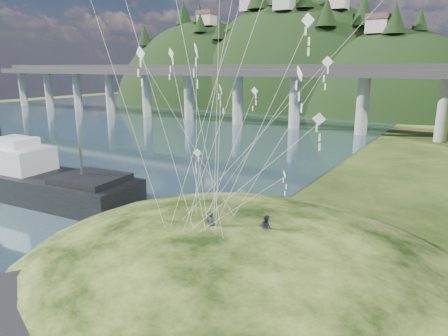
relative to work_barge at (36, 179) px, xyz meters
The scene contains 8 objects.
ground 22.52m from the work_barge, 17.28° to the right, with size 320.00×320.00×0.00m, color black.
grass_hill 29.99m from the work_barge, ahead, with size 36.00×32.00×13.00m.
bridge 64.06m from the work_barge, 94.56° to the left, with size 160.00×11.00×15.00m.
far_ridge 118.02m from the work_barge, 100.87° to the left, with size 153.00×70.00×94.50m.
work_barge is the anchor object (origin of this frame).
wooden_dock 12.36m from the work_barge, ahead, with size 15.14×4.04×1.07m.
kite_flyers 30.55m from the work_barge, 10.46° to the right, with size 3.89×2.09×1.81m.
kite_swarm 32.14m from the work_barge, ahead, with size 17.76×14.53×21.70m.
Camera 1 is at (19.49, -18.73, 14.42)m, focal length 32.00 mm.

